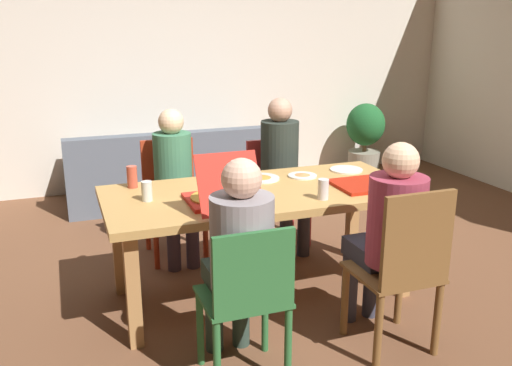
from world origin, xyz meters
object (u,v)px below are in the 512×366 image
(chair_2, at_px, (276,187))
(plate_1, at_px, (302,175))
(dining_table, at_px, (261,202))
(pizza_box_0, at_px, (362,185))
(drinking_glass_0, at_px, (323,189))
(chair_1, at_px, (248,297))
(drinking_glass_2, at_px, (132,177))
(person_0, at_px, (175,174))
(person_2, at_px, (282,163))
(potted_plant, at_px, (365,136))
(person_1, at_px, (239,249))
(plate_0, at_px, (261,178))
(plate_2, at_px, (346,170))
(drinking_glass_1, at_px, (147,191))
(pizza_box_1, at_px, (219,196))
(couch, at_px, (170,175))
(chair_3, at_px, (403,268))
(chair_0, at_px, (172,192))
(person_3, at_px, (389,228))

(chair_2, bearing_deg, plate_1, -96.69)
(dining_table, relative_size, plate_1, 9.90)
(pizza_box_0, height_order, drinking_glass_0, drinking_glass_0)
(chair_1, bearing_deg, drinking_glass_2, 106.74)
(person_0, xyz_separation_m, person_2, (0.88, -0.02, 0.02))
(plate_1, height_order, potted_plant, potted_plant)
(chair_2, bearing_deg, person_1, -117.80)
(person_1, xyz_separation_m, drinking_glass_0, (0.70, 0.45, 0.12))
(plate_0, height_order, plate_2, plate_0)
(person_0, distance_m, drinking_glass_1, 0.84)
(drinking_glass_1, height_order, drinking_glass_2, drinking_glass_2)
(chair_1, distance_m, pizza_box_1, 0.77)
(potted_plant, bearing_deg, person_0, -147.64)
(person_2, height_order, drinking_glass_1, person_2)
(person_1, relative_size, pizza_box_1, 2.25)
(plate_0, relative_size, couch, 0.12)
(pizza_box_1, relative_size, drinking_glass_2, 3.60)
(chair_1, xyz_separation_m, pizza_box_1, (0.07, 0.71, 0.30))
(person_1, height_order, chair_2, person_1)
(pizza_box_0, bearing_deg, chair_3, -103.58)
(person_1, relative_size, plate_0, 4.54)
(chair_3, bearing_deg, plate_0, 108.07)
(drinking_glass_0, xyz_separation_m, drinking_glass_2, (-1.07, 0.66, 0.01))
(pizza_box_1, bearing_deg, person_2, 49.42)
(plate_2, xyz_separation_m, drinking_glass_1, (-1.50, -0.22, 0.06))
(chair_1, xyz_separation_m, plate_2, (1.17, 1.14, 0.26))
(chair_0, relative_size, person_1, 0.77)
(drinking_glass_0, bearing_deg, person_0, 122.25)
(chair_1, xyz_separation_m, person_2, (0.88, 1.66, 0.22))
(person_0, bearing_deg, chair_2, 7.47)
(person_2, relative_size, plate_0, 4.73)
(dining_table, bearing_deg, couch, 93.78)
(chair_2, xyz_separation_m, person_2, (0.00, -0.14, 0.25))
(drinking_glass_0, bearing_deg, chair_1, -140.32)
(person_1, bearing_deg, drinking_glass_2, 108.57)
(person_2, distance_m, plate_2, 0.60)
(person_1, bearing_deg, pizza_box_0, 29.65)
(dining_table, distance_m, pizza_box_0, 0.68)
(plate_0, distance_m, plate_1, 0.30)
(dining_table, xyz_separation_m, person_1, (-0.41, -0.76, 0.03))
(person_1, relative_size, drinking_glass_1, 9.55)
(plate_2, bearing_deg, chair_3, -104.08)
(person_1, bearing_deg, chair_1, -90.00)
(person_3, xyz_separation_m, pizza_box_0, (0.19, 0.61, 0.06))
(chair_1, relative_size, person_1, 0.74)
(dining_table, bearing_deg, chair_3, -62.96)
(person_0, height_order, drinking_glass_0, person_0)
(person_3, xyz_separation_m, plate_2, (0.29, 1.02, 0.06))
(chair_0, relative_size, potted_plant, 1.04)
(drinking_glass_0, xyz_separation_m, potted_plant, (2.01, 2.82, -0.33))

